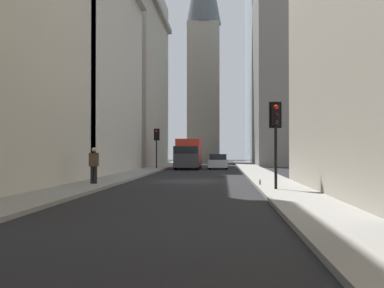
% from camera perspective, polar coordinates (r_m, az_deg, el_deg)
% --- Properties ---
extents(ground_plane, '(135.00, 135.00, 0.00)m').
position_cam_1_polar(ground_plane, '(28.42, -0.20, -4.27)').
color(ground_plane, black).
extents(sidewalk_right, '(90.00, 2.20, 0.14)m').
position_cam_1_polar(sidewalk_right, '(29.07, -9.11, -4.04)').
color(sidewalk_right, gray).
rests_on(sidewalk_right, ground_plane).
extents(sidewalk_left, '(90.00, 2.20, 0.14)m').
position_cam_1_polar(sidewalk_left, '(28.48, 8.89, -4.11)').
color(sidewalk_left, gray).
rests_on(sidewalk_left, ground_plane).
extents(building_left_far, '(12.11, 10.00, 19.96)m').
position_cam_1_polar(building_left_far, '(59.04, 12.15, 7.27)').
color(building_left_far, gray).
rests_on(building_left_far, ground_plane).
extents(building_right_midfar, '(17.62, 10.50, 18.19)m').
position_cam_1_polar(building_right_midfar, '(39.17, -15.28, 10.10)').
color(building_right_midfar, beige).
rests_on(building_right_midfar, ground_plane).
extents(building_right_far, '(19.49, 10.50, 21.07)m').
position_cam_1_polar(building_right_far, '(59.43, -8.64, 7.75)').
color(building_right_far, '#A8A091').
rests_on(building_right_far, ground_plane).
extents(church_spire, '(5.02, 5.02, 34.01)m').
position_cam_1_polar(church_spire, '(73.24, 1.35, 11.89)').
color(church_spire, gray).
rests_on(church_spire, ground_plane).
extents(delivery_truck, '(6.46, 2.25, 2.84)m').
position_cam_1_polar(delivery_truck, '(46.79, -0.42, -1.11)').
color(delivery_truck, red).
rests_on(delivery_truck, ground_plane).
extents(sedan_silver, '(4.30, 1.78, 1.42)m').
position_cam_1_polar(sedan_silver, '(47.23, 3.02, -2.08)').
color(sedan_silver, '#B7BABF').
rests_on(sedan_silver, ground_plane).
extents(traffic_light_foreground, '(0.43, 0.52, 3.64)m').
position_cam_1_polar(traffic_light_foreground, '(20.88, 9.61, 2.20)').
color(traffic_light_foreground, black).
rests_on(traffic_light_foreground, sidewalk_left).
extents(traffic_light_midblock, '(0.43, 0.52, 3.64)m').
position_cam_1_polar(traffic_light_midblock, '(45.64, -4.11, 0.57)').
color(traffic_light_midblock, black).
rests_on(traffic_light_midblock, sidewalk_right).
extents(pedestrian, '(0.26, 0.44, 1.75)m').
position_cam_1_polar(pedestrian, '(24.46, -11.23, -2.26)').
color(pedestrian, black).
rests_on(pedestrian, sidewalk_right).
extents(discarded_bottle, '(0.07, 0.07, 0.27)m').
position_cam_1_polar(discarded_bottle, '(23.46, 7.84, -4.39)').
color(discarded_bottle, brown).
rests_on(discarded_bottle, sidewalk_left).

